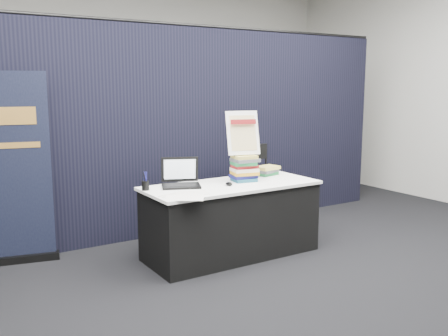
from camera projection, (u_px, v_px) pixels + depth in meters
floor at (263, 271)px, 4.73m from camera, size 8.00×8.00×0.00m
wall_back at (111, 84)px, 7.77m from camera, size 8.00×0.02×3.50m
drape_partition at (183, 132)px, 5.86m from camera, size 6.00×0.08×2.40m
display_table at (231, 220)px, 5.12m from camera, size 1.80×0.75×0.75m
laptop at (179, 180)px, 4.94m from camera, size 0.45×0.43×0.28m
mouse at (229, 184)px, 4.98m from camera, size 0.09×0.12×0.03m
brochure_left at (177, 195)px, 4.53m from camera, size 0.32×0.26×0.00m
brochure_mid at (185, 198)px, 4.44m from camera, size 0.41×0.38×0.00m
brochure_right at (192, 193)px, 4.63m from camera, size 0.33×0.27×0.00m
pen_cup at (145, 186)px, 4.76m from camera, size 0.07×0.07×0.09m
book_stack_tall at (244, 168)px, 5.19m from camera, size 0.28×0.23×0.27m
book_stack_short at (266, 171)px, 5.54m from camera, size 0.28×0.23×0.10m
info_sign at (243, 133)px, 5.15m from camera, size 0.37×0.21×0.47m
pullup_banner at (11, 180)px, 4.82m from camera, size 0.80×0.27×1.88m
stacking_chair at (260, 187)px, 5.74m from camera, size 0.49×0.50×1.06m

